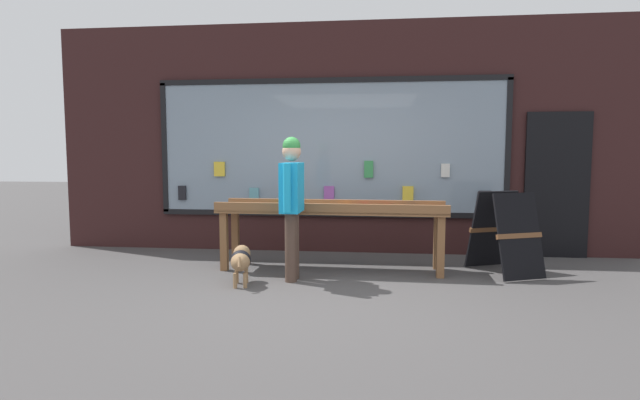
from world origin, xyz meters
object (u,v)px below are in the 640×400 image
person_browsing (292,197)px  sandwich_board_sign (504,232)px  small_dog (241,260)px  display_table_main (331,214)px

person_browsing → sandwich_board_sign: 2.70m
person_browsing → small_dog: (-0.55, -0.28, -0.71)m
display_table_main → small_dog: bearing=-137.9°
person_browsing → small_dog: size_ratio=2.98×
person_browsing → small_dog: 0.94m
display_table_main → small_dog: size_ratio=5.16×
display_table_main → person_browsing: person_browsing is taller
small_dog → sandwich_board_sign: 3.27m
display_table_main → small_dog: (-0.96, -0.87, -0.43)m
small_dog → display_table_main: bearing=-59.3°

